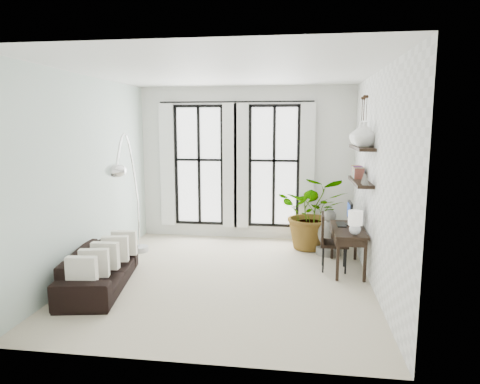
% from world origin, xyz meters
% --- Properties ---
extents(floor, '(5.00, 5.00, 0.00)m').
position_xyz_m(floor, '(0.00, 0.00, 0.00)').
color(floor, beige).
rests_on(floor, ground).
extents(ceiling, '(5.00, 5.00, 0.00)m').
position_xyz_m(ceiling, '(0.00, 0.00, 3.20)').
color(ceiling, white).
rests_on(ceiling, wall_back).
extents(wall_left, '(0.00, 5.00, 5.00)m').
position_xyz_m(wall_left, '(-2.25, 0.00, 1.60)').
color(wall_left, silver).
rests_on(wall_left, floor).
extents(wall_right, '(0.00, 5.00, 5.00)m').
position_xyz_m(wall_right, '(2.25, 0.00, 1.60)').
color(wall_right, white).
rests_on(wall_right, floor).
extents(wall_back, '(4.50, 0.00, 4.50)m').
position_xyz_m(wall_back, '(0.00, 2.50, 1.60)').
color(wall_back, white).
rests_on(wall_back, floor).
extents(windows, '(3.26, 0.13, 2.65)m').
position_xyz_m(windows, '(-0.20, 2.43, 1.56)').
color(windows, white).
rests_on(windows, wall_back).
extents(wall_shelves, '(0.25, 1.30, 0.60)m').
position_xyz_m(wall_shelves, '(2.11, 0.68, 1.73)').
color(wall_shelves, black).
rests_on(wall_shelves, wall_right).
extents(sofa, '(1.08, 2.04, 0.57)m').
position_xyz_m(sofa, '(-1.80, -0.67, 0.28)').
color(sofa, black).
rests_on(sofa, floor).
extents(throw_pillows, '(0.40, 1.52, 0.40)m').
position_xyz_m(throw_pillows, '(-1.70, -0.67, 0.50)').
color(throw_pillows, white).
rests_on(throw_pillows, sofa).
extents(plant, '(1.37, 1.21, 1.44)m').
position_xyz_m(plant, '(1.41, 1.84, 0.72)').
color(plant, '#2D7228').
rests_on(plant, floor).
extents(desk, '(0.51, 1.21, 1.11)m').
position_xyz_m(desk, '(1.95, 0.59, 0.68)').
color(desk, black).
rests_on(desk, floor).
extents(desk_chair, '(0.47, 0.47, 0.95)m').
position_xyz_m(desk_chair, '(1.64, 0.63, 0.54)').
color(desk_chair, black).
rests_on(desk_chair, floor).
extents(arc_lamp, '(0.72, 2.13, 2.29)m').
position_xyz_m(arc_lamp, '(-1.70, 0.27, 1.78)').
color(arc_lamp, silver).
rests_on(arc_lamp, floor).
extents(buddha, '(0.47, 0.47, 0.85)m').
position_xyz_m(buddha, '(1.71, 1.49, 0.36)').
color(buddha, slate).
rests_on(buddha, floor).
extents(vase_a, '(0.37, 0.37, 0.38)m').
position_xyz_m(vase_a, '(2.11, 0.39, 2.27)').
color(vase_a, white).
rests_on(vase_a, shelf_upper).
extents(vase_b, '(0.37, 0.37, 0.38)m').
position_xyz_m(vase_b, '(2.11, 0.79, 2.27)').
color(vase_b, white).
rests_on(vase_b, shelf_upper).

